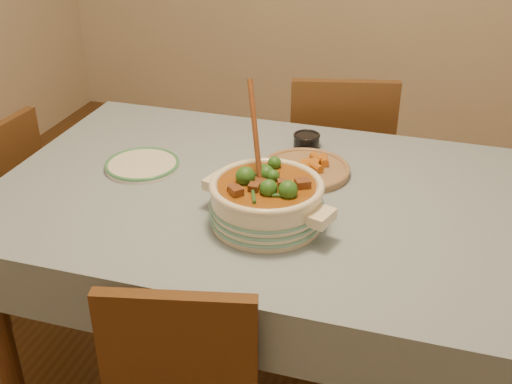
# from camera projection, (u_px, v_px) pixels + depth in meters

# --- Properties ---
(floor) EXTENTS (4.50, 4.50, 0.00)m
(floor) POSITION_uv_depth(u_px,v_px,m) (267.00, 375.00, 2.31)
(floor) COLOR #492B14
(floor) RESTS_ON ground
(dining_table) EXTENTS (1.68, 1.08, 0.76)m
(dining_table) POSITION_uv_depth(u_px,v_px,m) (269.00, 218.00, 1.99)
(dining_table) COLOR brown
(dining_table) RESTS_ON floor
(stew_casserole) EXTENTS (0.40, 0.38, 0.37)m
(stew_casserole) POSITION_uv_depth(u_px,v_px,m) (266.00, 198.00, 1.75)
(stew_casserole) COLOR beige
(stew_casserole) RESTS_ON dining_table
(white_plate) EXTENTS (0.31, 0.31, 0.02)m
(white_plate) POSITION_uv_depth(u_px,v_px,m) (142.00, 165.00, 2.08)
(white_plate) COLOR silver
(white_plate) RESTS_ON dining_table
(condiment_bowl) EXTENTS (0.11, 0.11, 0.05)m
(condiment_bowl) POSITION_uv_depth(u_px,v_px,m) (307.00, 140.00, 2.21)
(condiment_bowl) COLOR black
(condiment_bowl) RESTS_ON dining_table
(fried_plate) EXTENTS (0.29, 0.29, 0.05)m
(fried_plate) POSITION_uv_depth(u_px,v_px,m) (305.00, 168.00, 2.04)
(fried_plate) COLOR #9F7A58
(fried_plate) RESTS_ON dining_table
(chair_far) EXTENTS (0.50, 0.50, 0.89)m
(chair_far) POSITION_uv_depth(u_px,v_px,m) (338.00, 160.00, 2.71)
(chair_far) COLOR brown
(chair_far) RESTS_ON floor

